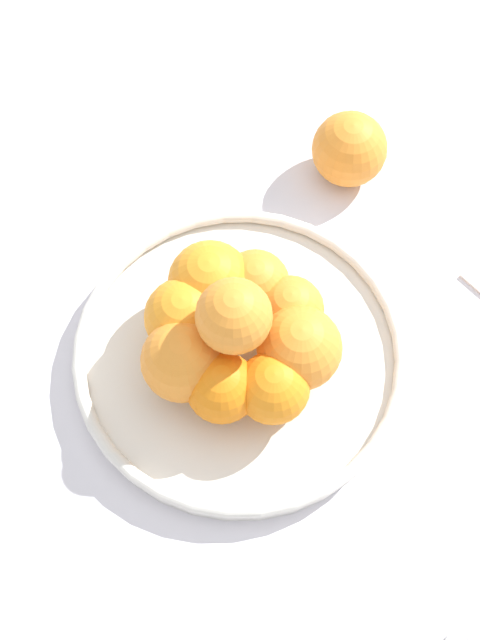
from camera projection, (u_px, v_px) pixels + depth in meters
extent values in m
plane|color=silver|center=(240.00, 362.00, 0.87)|extent=(4.00, 4.00, 0.00)
cylinder|color=silver|center=(240.00, 358.00, 0.87)|extent=(0.31, 0.31, 0.02)
torus|color=silver|center=(240.00, 352.00, 0.85)|extent=(0.32, 0.32, 0.01)
sphere|color=orange|center=(183.00, 361.00, 0.80)|extent=(0.08, 0.08, 0.08)
sphere|color=orange|center=(222.00, 388.00, 0.79)|extent=(0.07, 0.07, 0.07)
sphere|color=orange|center=(272.00, 389.00, 0.79)|extent=(0.07, 0.07, 0.07)
sphere|color=orange|center=(299.00, 348.00, 0.80)|extent=(0.08, 0.08, 0.08)
sphere|color=orange|center=(290.00, 310.00, 0.83)|extent=(0.06, 0.06, 0.06)
sphere|color=orange|center=(255.00, 284.00, 0.84)|extent=(0.07, 0.07, 0.07)
sphere|color=orange|center=(209.00, 283.00, 0.83)|extent=(0.08, 0.08, 0.08)
sphere|color=orange|center=(184.00, 317.00, 0.82)|extent=(0.07, 0.07, 0.07)
sphere|color=orange|center=(234.00, 316.00, 0.76)|extent=(0.07, 0.07, 0.07)
sphere|color=orange|center=(349.00, 149.00, 0.94)|extent=(0.08, 0.08, 0.08)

